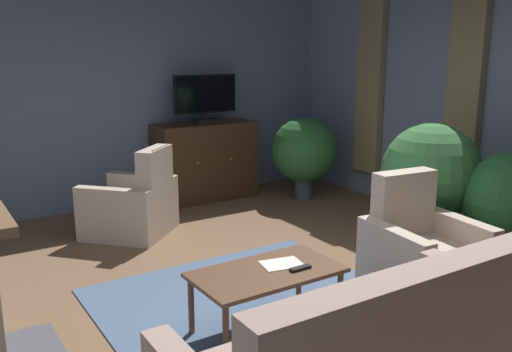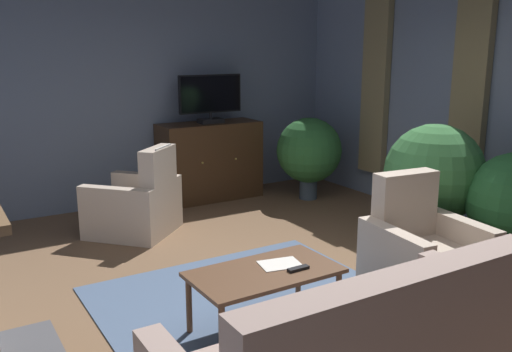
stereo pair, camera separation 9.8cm
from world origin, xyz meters
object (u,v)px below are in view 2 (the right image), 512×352
object	(u,v)px
coffee_table	(265,277)
armchair_by_fireplace	(423,257)
tv_cabinet	(210,163)
armchair_near_window	(137,206)
potted_plant_leafy_by_curtain	(434,177)
television	(210,97)
potted_plant_tall_palm_by_window	(309,151)
folded_newspaper	(280,264)
tv_remote	(298,269)

from	to	relation	value
coffee_table	armchair_by_fireplace	world-z (taller)	armchair_by_fireplace
tv_cabinet	armchair_near_window	world-z (taller)	tv_cabinet
armchair_by_fireplace	potted_plant_leafy_by_curtain	bearing A→B (deg)	38.27
television	armchair_near_window	bearing A→B (deg)	-148.47
armchair_near_window	potted_plant_leafy_by_curtain	world-z (taller)	potted_plant_leafy_by_curtain
coffee_table	potted_plant_tall_palm_by_window	bearing A→B (deg)	48.53
tv_cabinet	potted_plant_tall_palm_by_window	distance (m)	1.36
coffee_table	potted_plant_leafy_by_curtain	distance (m)	2.37
tv_cabinet	armchair_near_window	size ratio (longest dim) A/B	1.16
television	potted_plant_leafy_by_curtain	size ratio (longest dim) A/B	0.68
folded_newspaper	armchair_near_window	world-z (taller)	armchair_near_window
tv_remote	television	bearing A→B (deg)	72.00
folded_newspaper	potted_plant_leafy_by_curtain	world-z (taller)	potted_plant_leafy_by_curtain
television	tv_remote	world-z (taller)	television
tv_remote	potted_plant_tall_palm_by_window	world-z (taller)	potted_plant_tall_palm_by_window
folded_newspaper	potted_plant_leafy_by_curtain	xyz separation A→B (m)	(2.13, 0.45, 0.31)
coffee_table	armchair_near_window	world-z (taller)	armchair_near_window
television	armchair_by_fireplace	size ratio (longest dim) A/B	0.89
tv_cabinet	potted_plant_tall_palm_by_window	xyz separation A→B (m)	(1.15, -0.72, 0.16)
armchair_near_window	armchair_by_fireplace	distance (m)	3.15
tv_cabinet	potted_plant_tall_palm_by_window	size ratio (longest dim) A/B	1.23
tv_remote	folded_newspaper	distance (m)	0.17
potted_plant_leafy_by_curtain	armchair_near_window	bearing A→B (deg)	137.98
folded_newspaper	tv_remote	bearing A→B (deg)	-59.16
armchair_near_window	tv_remote	bearing A→B (deg)	-84.33
armchair_by_fireplace	potted_plant_tall_palm_by_window	distance (m)	3.09
coffee_table	potted_plant_tall_palm_by_window	distance (m)	3.70
armchair_by_fireplace	potted_plant_tall_palm_by_window	xyz separation A→B (m)	(0.96, 2.91, 0.34)
television	coffee_table	bearing A→B (deg)	-110.75
tv_cabinet	folded_newspaper	distance (m)	3.63
armchair_near_window	armchair_by_fireplace	world-z (taller)	armchair_near_window
coffee_table	armchair_near_window	xyz separation A→B (m)	(-0.06, 2.60, -0.11)
television	tv_remote	xyz separation A→B (m)	(-1.09, -3.55, -0.91)
folded_newspaper	potted_plant_tall_palm_by_window	bearing A→B (deg)	61.40
tv_cabinet	tv_remote	size ratio (longest dim) A/B	8.09
tv_cabinet	tv_remote	world-z (taller)	tv_cabinet
potted_plant_tall_palm_by_window	folded_newspaper	bearing A→B (deg)	-129.95
tv_cabinet	coffee_table	distance (m)	3.72
potted_plant_leafy_by_curtain	potted_plant_tall_palm_by_window	distance (m)	2.29
tv_cabinet	tv_remote	distance (m)	3.77
potted_plant_leafy_by_curtain	tv_cabinet	bearing A→B (deg)	108.24
television	armchair_by_fireplace	distance (m)	3.74
coffee_table	potted_plant_leafy_by_curtain	bearing A→B (deg)	12.02
armchair_by_fireplace	potted_plant_leafy_by_curtain	size ratio (longest dim) A/B	0.76
armchair_near_window	potted_plant_tall_palm_by_window	bearing A→B (deg)	3.82
tv_remote	folded_newspaper	size ratio (longest dim) A/B	0.57
television	folded_newspaper	xyz separation A→B (m)	(-1.14, -3.40, -0.92)
potted_plant_tall_palm_by_window	coffee_table	bearing A→B (deg)	-131.47
armchair_near_window	potted_plant_tall_palm_by_window	size ratio (longest dim) A/B	1.06
tv_remote	folded_newspaper	bearing A→B (deg)	108.50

